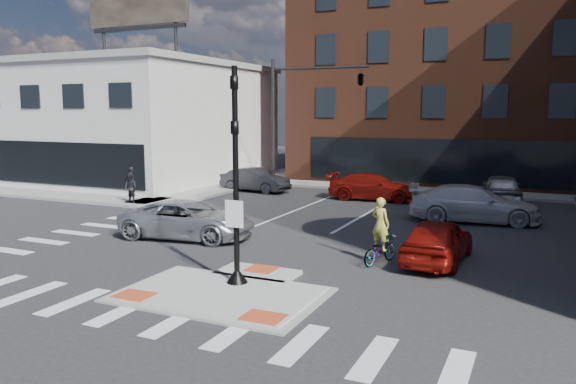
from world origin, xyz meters
The scene contains 19 objects.
ground centered at (0.00, 0.00, 0.00)m, with size 120.00×120.00×0.00m, color #28282B.
refuge_island centered at (0.00, -0.26, 0.05)m, with size 5.40×4.65×0.13m.
sidewalk_nw centered at (-16.76, 15.29, 0.08)m, with size 23.50×20.50×0.15m.
sidewalk_n centered at (3.00, 22.00, 0.07)m, with size 26.00×3.00×0.15m, color gray.
building_nw centered at (-21.98, 19.98, 4.23)m, with size 20.40×16.40×14.40m.
building_n centered at (3.00, 31.99, 7.80)m, with size 24.40×18.40×15.50m.
building_far_left centered at (-4.00, 52.00, 5.00)m, with size 10.00×12.00×10.00m, color slate.
building_far_right centered at (9.00, 54.00, 6.00)m, with size 12.00×12.00×12.00m, color brown.
signal_pole centered at (0.00, 0.40, 2.36)m, with size 0.60×0.60×5.98m.
mast_arm_signal centered at (-3.47, 18.00, 6.21)m, with size 6.10×2.24×8.00m.
silver_suv centered at (-4.80, 4.97, 0.73)m, with size 2.42×5.24×1.46m, color #B5B8BD.
red_sedan centered at (4.66, 5.39, 0.73)m, with size 1.73×4.31×1.47m, color maroon.
white_pickup centered at (4.92, 13.00, 0.82)m, with size 2.29×5.63×1.63m, color silver.
bg_car_dark centered at (-8.50, 17.50, 0.73)m, with size 1.54×4.40×1.45m, color black.
bg_car_silver centered at (5.66, 18.92, 0.80)m, with size 1.90×4.71×1.61m, color #AFB3B6.
bg_car_red centered at (-0.93, 17.31, 0.73)m, with size 2.05×5.04×1.46m, color #9C160E.
cyclist centered at (3.00, 4.43, 0.73)m, with size 1.11×1.82×2.18m.
pedestrian_a centered at (-12.00, 10.14, 0.92)m, with size 0.75×0.58×1.54m, color black.
pedestrian_b centered at (-13.45, 12.00, 0.99)m, with size 0.98×0.41×1.68m, color #36313B.
Camera 1 is at (7.68, -12.89, 4.88)m, focal length 35.00 mm.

